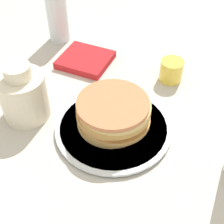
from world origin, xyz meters
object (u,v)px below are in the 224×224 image
object	(u,v)px
pancake_stack	(113,112)
juice_glass	(171,71)
plate	(112,126)
water_bottle_far	(57,14)
cream_jug	(23,95)

from	to	relation	value
pancake_stack	juice_glass	bearing A→B (deg)	-86.98
pancake_stack	juice_glass	distance (m)	0.24
juice_glass	plate	bearing A→B (deg)	93.01
juice_glass	water_bottle_far	xyz separation A→B (m)	(0.38, 0.08, 0.06)
water_bottle_far	plate	bearing A→B (deg)	157.17
pancake_stack	water_bottle_far	distance (m)	0.42
juice_glass	pancake_stack	bearing A→B (deg)	93.02
plate	cream_jug	size ratio (longest dim) A/B	1.86
pancake_stack	water_bottle_far	world-z (taller)	water_bottle_far
plate	pancake_stack	xyz separation A→B (m)	(0.00, -0.00, 0.04)
pancake_stack	water_bottle_far	size ratio (longest dim) A/B	0.94
cream_jug	water_bottle_far	size ratio (longest dim) A/B	0.79
juice_glass	cream_jug	size ratio (longest dim) A/B	0.43
water_bottle_far	juice_glass	bearing A→B (deg)	-168.34
plate	pancake_stack	distance (m)	0.04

